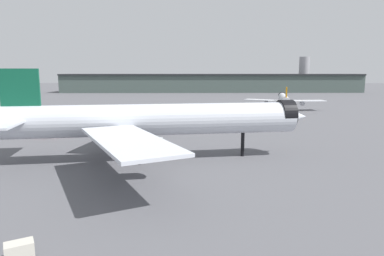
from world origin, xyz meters
name	(u,v)px	position (x,y,z in m)	size (l,w,h in m)	color
ground	(149,157)	(0.00, 0.00, 0.00)	(900.00, 900.00, 0.00)	#56565B
airliner_near_gate	(151,120)	(0.72, -1.78, 7.59)	(62.44, 56.35, 17.23)	silver
airliner_far_taxiway	(284,99)	(48.29, 87.38, 4.64)	(34.73, 38.55, 10.53)	silver
terminal_building	(214,83)	(23.68, 219.20, 7.67)	(243.82, 32.48, 28.72)	#475651
service_truck_front	(48,131)	(-29.35, 21.50, 1.59)	(2.98, 5.68, 3.00)	black
baggage_tug_wing	(186,126)	(6.13, 33.96, 0.97)	(2.07, 3.30, 1.85)	black
baggage_cart_trailing	(19,251)	(-6.32, -37.81, 0.98)	(2.85, 2.70, 1.82)	black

